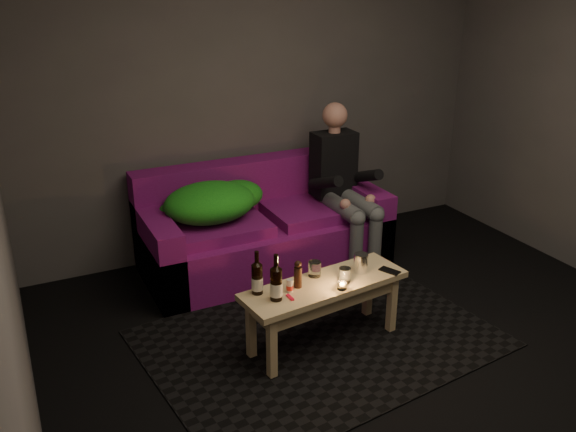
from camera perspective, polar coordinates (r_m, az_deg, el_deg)
name	(u,v)px	position (r m, az deg, el deg)	size (l,w,h in m)	color
floor	(424,385)	(3.69, 12.64, -15.20)	(4.50, 4.50, 0.00)	black
room	(395,82)	(3.37, 10.01, 12.23)	(4.50, 4.50, 4.50)	silver
rug	(319,338)	(3.99, 2.96, -11.37)	(2.12, 1.54, 0.01)	black
sofa	(262,231)	(4.80, -2.41, -1.41)	(1.87, 0.84, 0.81)	#700E5F
green_blanket	(214,202)	(4.54, -6.99, 1.35)	(0.82, 0.56, 0.28)	#167C18
person	(343,182)	(4.81, 5.15, 3.14)	(0.34, 0.78, 1.25)	black
coffee_table	(324,294)	(3.77, 3.43, -7.27)	(1.09, 0.46, 0.43)	#E0BF83
beer_bottle_a	(257,278)	(3.57, -2.91, -5.81)	(0.07, 0.07, 0.27)	black
beer_bottle_b	(276,283)	(3.50, -1.11, -6.31)	(0.07, 0.07, 0.29)	black
salt_shaker	(290,286)	(3.61, 0.16, -6.53)	(0.04, 0.04, 0.08)	silver
pepper_mill	(298,277)	(3.65, 0.93, -5.75)	(0.05, 0.05, 0.13)	black
tumbler_back	(315,269)	(3.79, 2.50, -4.97)	(0.08, 0.08, 0.09)	white
tealight	(342,286)	(3.66, 5.09, -6.51)	(0.06, 0.06, 0.04)	white
tumbler_front	(345,275)	(3.73, 5.33, -5.52)	(0.07, 0.07, 0.09)	white
steel_cup	(361,263)	(3.85, 6.83, -4.38)	(0.09, 0.09, 0.12)	silver
smartphone	(390,271)	(3.91, 9.49, -5.08)	(0.06, 0.13, 0.01)	black
red_lighter	(290,297)	(3.55, 0.18, -7.63)	(0.02, 0.07, 0.01)	red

